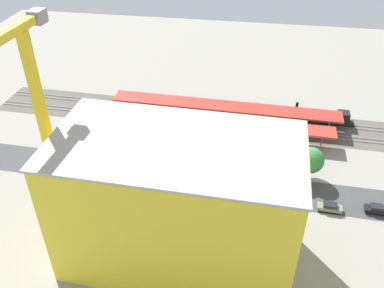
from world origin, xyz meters
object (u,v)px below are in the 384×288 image
(construction_building, at_px, (177,204))
(street_tree_1, at_px, (112,137))
(street_tree_4, at_px, (311,160))
(box_truck_1, at_px, (220,187))
(parked_car_4, at_px, (202,192))
(platform_canopy_far, at_px, (224,106))
(street_tree_2, at_px, (295,164))
(parked_car_2, at_px, (287,200))
(parked_car_1, at_px, (330,207))
(platform_canopy_near, at_px, (212,121))
(box_truck_0, at_px, (201,185))
(street_tree_0, at_px, (307,161))
(parked_car_0, at_px, (376,209))
(parked_car_3, at_px, (242,194))
(locomotive, at_px, (322,117))
(tower_crane, at_px, (33,120))
(traffic_light, at_px, (154,147))
(street_tree_3, at_px, (231,147))

(construction_building, xyz_separation_m, street_tree_1, (19.33, -24.30, -6.03))
(street_tree_1, relative_size, street_tree_4, 1.08)
(construction_building, height_order, box_truck_1, construction_building)
(parked_car_4, distance_m, street_tree_1, 23.56)
(platform_canopy_far, distance_m, street_tree_2, 26.51)
(parked_car_2, relative_size, parked_car_4, 1.08)
(parked_car_1, bearing_deg, construction_building, 29.02)
(platform_canopy_near, height_order, parked_car_4, platform_canopy_near)
(box_truck_0, xyz_separation_m, street_tree_2, (-18.13, -6.81, 2.42))
(street_tree_2, bearing_deg, street_tree_0, -161.68)
(platform_canopy_near, xyz_separation_m, parked_car_0, (-33.47, 21.16, -3.02))
(construction_building, bearing_deg, street_tree_2, -129.39)
(parked_car_2, xyz_separation_m, street_tree_1, (37.45, -9.26, 4.12))
(parked_car_3, bearing_deg, street_tree_2, -145.12)
(platform_canopy_far, height_order, locomotive, locomotive)
(tower_crane, relative_size, street_tree_1, 4.73)
(platform_canopy_far, relative_size, traffic_light, 8.32)
(street_tree_2, bearing_deg, street_tree_1, -2.73)
(box_truck_0, height_order, street_tree_0, street_tree_0)
(parked_car_4, height_order, box_truck_0, box_truck_0)
(box_truck_1, distance_m, street_tree_0, 18.39)
(street_tree_4, bearing_deg, platform_canopy_near, -30.73)
(platform_canopy_near, bearing_deg, parked_car_4, 92.06)
(traffic_light, bearing_deg, platform_canopy_near, -127.44)
(parked_car_0, height_order, parked_car_3, parked_car_3)
(parked_car_3, distance_m, parked_car_4, 7.84)
(parked_car_2, height_order, street_tree_3, street_tree_3)
(parked_car_4, relative_size, traffic_light, 0.64)
(parked_car_3, height_order, traffic_light, traffic_light)
(platform_canopy_near, distance_m, traffic_light, 17.40)
(parked_car_2, distance_m, parked_car_4, 16.36)
(parked_car_2, distance_m, street_tree_3, 15.59)
(platform_canopy_far, bearing_deg, box_truck_0, 86.52)
(parked_car_4, height_order, tower_crane, tower_crane)
(platform_canopy_near, bearing_deg, parked_car_3, 112.21)
(street_tree_4, bearing_deg, construction_building, 46.38)
(box_truck_0, height_order, street_tree_3, street_tree_3)
(platform_canopy_near, distance_m, parked_car_0, 39.72)
(box_truck_1, bearing_deg, locomotive, -125.83)
(parked_car_0, bearing_deg, street_tree_4, -35.04)
(parked_car_0, relative_size, parked_car_2, 0.89)
(parked_car_1, relative_size, parked_car_4, 1.07)
(parked_car_0, distance_m, box_truck_1, 29.30)
(locomotive, height_order, box_truck_1, locomotive)
(parked_car_4, height_order, street_tree_0, street_tree_0)
(parked_car_0, relative_size, street_tree_3, 0.53)
(parked_car_0, distance_m, parked_car_2, 16.33)
(parked_car_3, relative_size, tower_crane, 0.11)
(locomotive, xyz_separation_m, box_truck_0, (25.77, 30.39, -0.20))
(parked_car_1, distance_m, street_tree_2, 10.82)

